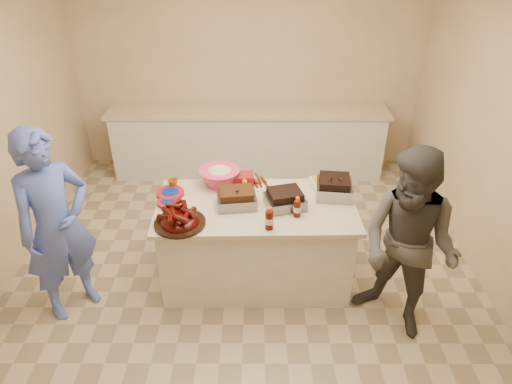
{
  "coord_description": "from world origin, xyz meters",
  "views": [
    {
      "loc": [
        0.11,
        -3.37,
        3.0
      ],
      "look_at": [
        0.11,
        0.07,
        0.93
      ],
      "focal_mm": 32.0,
      "sensor_mm": 36.0,
      "label": 1
    }
  ],
  "objects_px": {
    "plastic_cup": "(173,188)",
    "guest_blue": "(78,304)",
    "island": "(256,276)",
    "bbq_bottle_a": "(269,228)",
    "bbq_bottle_b": "(297,216)",
    "coleslaw_bowl": "(220,184)",
    "rib_platter": "(180,224)",
    "mustard_bottle": "(245,190)",
    "roasting_pan": "(333,195)",
    "guest_gray": "(392,322)"
  },
  "relations": [
    {
      "from": "plastic_cup",
      "to": "guest_gray",
      "type": "height_order",
      "value": "plastic_cup"
    },
    {
      "from": "plastic_cup",
      "to": "guest_blue",
      "type": "height_order",
      "value": "plastic_cup"
    },
    {
      "from": "roasting_pan",
      "to": "mustard_bottle",
      "type": "xyz_separation_m",
      "value": [
        -0.81,
        0.1,
        0.0
      ]
    },
    {
      "from": "bbq_bottle_b",
      "to": "coleslaw_bowl",
      "type": "bearing_deg",
      "value": 141.95
    },
    {
      "from": "rib_platter",
      "to": "bbq_bottle_b",
      "type": "height_order",
      "value": "bbq_bottle_b"
    },
    {
      "from": "plastic_cup",
      "to": "guest_gray",
      "type": "distance_m",
      "value": 2.3
    },
    {
      "from": "island",
      "to": "mustard_bottle",
      "type": "xyz_separation_m",
      "value": [
        -0.11,
        0.26,
        0.83
      ]
    },
    {
      "from": "mustard_bottle",
      "to": "bbq_bottle_b",
      "type": "bearing_deg",
      "value": -44.28
    },
    {
      "from": "rib_platter",
      "to": "guest_blue",
      "type": "relative_size",
      "value": 0.25
    },
    {
      "from": "guest_gray",
      "to": "island",
      "type": "bearing_deg",
      "value": -161.61
    },
    {
      "from": "mustard_bottle",
      "to": "bbq_bottle_a",
      "type": "bearing_deg",
      "value": -71.06
    },
    {
      "from": "mustard_bottle",
      "to": "rib_platter",
      "type": "bearing_deg",
      "value": -132.81
    },
    {
      "from": "coleslaw_bowl",
      "to": "guest_gray",
      "type": "distance_m",
      "value": 1.98
    },
    {
      "from": "island",
      "to": "bbq_bottle_a",
      "type": "height_order",
      "value": "bbq_bottle_a"
    },
    {
      "from": "island",
      "to": "guest_blue",
      "type": "height_order",
      "value": "island"
    },
    {
      "from": "rib_platter",
      "to": "coleslaw_bowl",
      "type": "relative_size",
      "value": 1.11
    },
    {
      "from": "island",
      "to": "bbq_bottle_b",
      "type": "distance_m",
      "value": 0.92
    },
    {
      "from": "rib_platter",
      "to": "mustard_bottle",
      "type": "bearing_deg",
      "value": 47.19
    },
    {
      "from": "island",
      "to": "plastic_cup",
      "type": "relative_size",
      "value": 18.53
    },
    {
      "from": "island",
      "to": "bbq_bottle_a",
      "type": "bearing_deg",
      "value": -74.41
    },
    {
      "from": "island",
      "to": "mustard_bottle",
      "type": "bearing_deg",
      "value": 110.97
    },
    {
      "from": "bbq_bottle_b",
      "to": "guest_gray",
      "type": "distance_m",
      "value": 1.25
    },
    {
      "from": "plastic_cup",
      "to": "guest_blue",
      "type": "relative_size",
      "value": 0.06
    },
    {
      "from": "coleslaw_bowl",
      "to": "guest_gray",
      "type": "bearing_deg",
      "value": -31.85
    },
    {
      "from": "rib_platter",
      "to": "roasting_pan",
      "type": "relative_size",
      "value": 1.36
    },
    {
      "from": "rib_platter",
      "to": "roasting_pan",
      "type": "height_order",
      "value": "rib_platter"
    },
    {
      "from": "bbq_bottle_b",
      "to": "rib_platter",
      "type": "bearing_deg",
      "value": -172.81
    },
    {
      "from": "bbq_bottle_a",
      "to": "bbq_bottle_b",
      "type": "bearing_deg",
      "value": 37.28
    },
    {
      "from": "coleslaw_bowl",
      "to": "guest_blue",
      "type": "height_order",
      "value": "coleslaw_bowl"
    },
    {
      "from": "roasting_pan",
      "to": "guest_blue",
      "type": "xyz_separation_m",
      "value": [
        -2.32,
        -0.53,
        -0.83
      ]
    },
    {
      "from": "rib_platter",
      "to": "guest_blue",
      "type": "bearing_deg",
      "value": -175.77
    },
    {
      "from": "plastic_cup",
      "to": "coleslaw_bowl",
      "type": "bearing_deg",
      "value": 8.61
    },
    {
      "from": "bbq_bottle_b",
      "to": "mustard_bottle",
      "type": "height_order",
      "value": "bbq_bottle_b"
    },
    {
      "from": "roasting_pan",
      "to": "rib_platter",
      "type": "bearing_deg",
      "value": -154.45
    },
    {
      "from": "mustard_bottle",
      "to": "guest_gray",
      "type": "distance_m",
      "value": 1.75
    },
    {
      "from": "rib_platter",
      "to": "bbq_bottle_a",
      "type": "relative_size",
      "value": 2.1
    },
    {
      "from": "bbq_bottle_a",
      "to": "roasting_pan",
      "type": "bearing_deg",
      "value": 40.97
    },
    {
      "from": "plastic_cup",
      "to": "guest_gray",
      "type": "relative_size",
      "value": 0.06
    },
    {
      "from": "rib_platter",
      "to": "guest_blue",
      "type": "distance_m",
      "value": 1.29
    },
    {
      "from": "bbq_bottle_b",
      "to": "guest_blue",
      "type": "height_order",
      "value": "bbq_bottle_b"
    },
    {
      "from": "island",
      "to": "roasting_pan",
      "type": "xyz_separation_m",
      "value": [
        0.7,
        0.16,
        0.83
      ]
    },
    {
      "from": "mustard_bottle",
      "to": "roasting_pan",
      "type": "bearing_deg",
      "value": -7.28
    },
    {
      "from": "island",
      "to": "roasting_pan",
      "type": "bearing_deg",
      "value": 11.59
    },
    {
      "from": "plastic_cup",
      "to": "guest_gray",
      "type": "xyz_separation_m",
      "value": [
        1.96,
        -0.88,
        -0.83
      ]
    },
    {
      "from": "bbq_bottle_b",
      "to": "mustard_bottle",
      "type": "bearing_deg",
      "value": 135.72
    },
    {
      "from": "coleslaw_bowl",
      "to": "island",
      "type": "bearing_deg",
      "value": -46.41
    },
    {
      "from": "bbq_bottle_b",
      "to": "roasting_pan",
      "type": "bearing_deg",
      "value": 43.22
    },
    {
      "from": "coleslaw_bowl",
      "to": "plastic_cup",
      "type": "distance_m",
      "value": 0.44
    },
    {
      "from": "bbq_bottle_a",
      "to": "guest_blue",
      "type": "xyz_separation_m",
      "value": [
        -1.72,
        -0.01,
        -0.83
      ]
    },
    {
      "from": "guest_gray",
      "to": "roasting_pan",
      "type": "bearing_deg",
      "value": 167.46
    }
  ]
}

